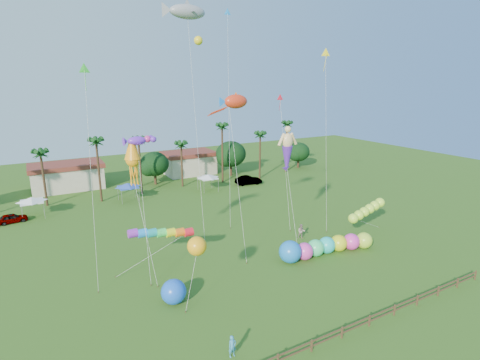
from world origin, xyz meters
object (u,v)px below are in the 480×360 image
car_a (12,218)px  caterpillar_inflatable (323,247)px  spectator_b (301,231)px  spectator_a (232,346)px  car_b (248,180)px  blue_ball (174,292)px

car_a → caterpillar_inflatable: size_ratio=0.32×
caterpillar_inflatable → car_a: bearing=144.0°
spectator_b → caterpillar_inflatable: 5.00m
caterpillar_inflatable → spectator_a: bearing=-143.8°
car_b → caterpillar_inflatable: (-8.14, -30.39, 0.20)m
caterpillar_inflatable → blue_ball: 18.13m
spectator_a → blue_ball: (-1.35, 8.50, 0.29)m
car_a → spectator_a: size_ratio=2.35×
blue_ball → caterpillar_inflatable: bearing=2.5°
car_b → blue_ball: size_ratio=2.27×
car_b → blue_ball: (-26.25, -31.18, 0.28)m
spectator_b → caterpillar_inflatable: bearing=-63.2°
car_b → spectator_b: size_ratio=2.70×
caterpillar_inflatable → blue_ball: (-18.11, -0.80, 0.08)m
car_a → car_b: bearing=-96.2°
spectator_b → car_a: bearing=178.6°
car_a → blue_ball: bearing=-164.4°
spectator_a → spectator_b: (17.54, 14.24, 0.11)m
car_a → blue_ball: 32.76m
spectator_b → blue_ball: 19.75m
car_b → spectator_b: bearing=172.8°
spectator_a → blue_ball: bearing=97.1°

